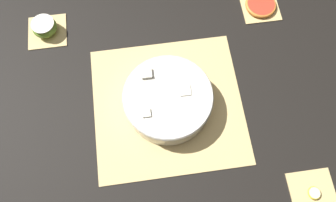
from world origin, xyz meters
name	(u,v)px	position (x,y,z in m)	size (l,w,h in m)	color
ground_plane	(168,105)	(0.00, 0.00, 0.00)	(6.00, 6.00, 0.00)	black
bamboo_mat_center	(168,105)	(0.00, 0.00, 0.00)	(0.43, 0.41, 0.01)	#D6B775
coaster_mat_near_right	(313,193)	(0.35, -0.30, 0.00)	(0.12, 0.12, 0.01)	#D6B775
coaster_mat_far_left	(47,31)	(-0.35, 0.30, 0.00)	(0.12, 0.12, 0.01)	#D6B775
coaster_mat_far_right	(260,6)	(0.35, 0.30, 0.00)	(0.12, 0.12, 0.01)	#D6B775
fruit_salad_bowl	(168,100)	(0.00, 0.00, 0.05)	(0.25, 0.25, 0.09)	silver
apple_half	(45,27)	(-0.35, 0.30, 0.03)	(0.08, 0.08, 0.04)	#7FAD38
banana_coin_single	(314,193)	(0.35, -0.30, 0.01)	(0.03, 0.03, 0.01)	#F4EABC
grapefruit_slice	(261,5)	(0.35, 0.30, 0.01)	(0.10, 0.10, 0.01)	red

